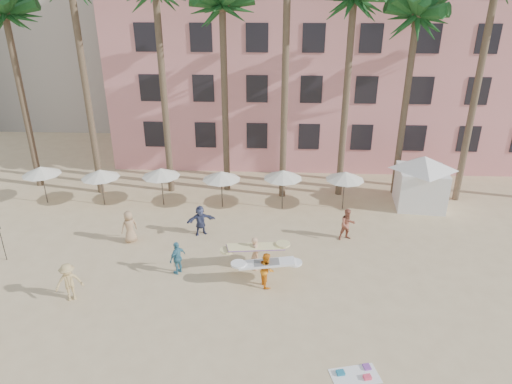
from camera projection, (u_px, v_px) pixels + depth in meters
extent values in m
plane|color=#D1B789|center=(211.00, 336.00, 19.09)|extent=(120.00, 120.00, 0.00)
cube|color=pink|center=(331.00, 57.00, 39.26)|extent=(35.00, 14.00, 16.00)
cylinder|color=brown|center=(24.00, 105.00, 31.52)|extent=(0.44, 0.44, 12.00)
cylinder|color=brown|center=(87.00, 94.00, 29.96)|extent=(0.44, 0.44, 14.00)
cylinder|color=brown|center=(164.00, 97.00, 30.29)|extent=(0.44, 0.44, 13.50)
cylinder|color=brown|center=(225.00, 104.00, 30.76)|extent=(0.44, 0.44, 12.50)
cylinder|color=brown|center=(285.00, 93.00, 29.25)|extent=(0.44, 0.44, 14.50)
cylinder|color=brown|center=(345.00, 103.00, 29.82)|extent=(0.44, 0.44, 13.00)
cylinder|color=brown|center=(404.00, 110.00, 30.30)|extent=(0.44, 0.44, 12.00)
cylinder|color=brown|center=(475.00, 99.00, 28.79)|extent=(0.44, 0.44, 14.00)
cylinder|color=#332B23|center=(44.00, 186.00, 30.61)|extent=(0.07, 0.07, 2.50)
cone|color=white|center=(41.00, 171.00, 30.16)|extent=(2.50, 2.50, 0.55)
cylinder|color=#332B23|center=(102.00, 188.00, 30.35)|extent=(0.07, 0.07, 2.40)
cone|color=white|center=(100.00, 174.00, 29.92)|extent=(2.50, 2.50, 0.55)
cylinder|color=#332B23|center=(162.00, 188.00, 30.32)|extent=(0.07, 0.07, 2.50)
cone|color=white|center=(161.00, 172.00, 29.88)|extent=(2.50, 2.50, 0.55)
cylinder|color=#332B23|center=(222.00, 190.00, 30.06)|extent=(0.07, 0.07, 2.40)
cone|color=white|center=(221.00, 175.00, 29.64)|extent=(2.50, 2.50, 0.55)
cylinder|color=#332B23|center=(283.00, 191.00, 29.74)|extent=(0.07, 0.07, 2.60)
cone|color=white|center=(283.00, 174.00, 29.28)|extent=(2.50, 2.50, 0.55)
cylinder|color=#332B23|center=(344.00, 191.00, 29.76)|extent=(0.07, 0.07, 2.50)
cone|color=white|center=(345.00, 176.00, 29.31)|extent=(2.50, 2.50, 0.55)
cube|color=white|center=(420.00, 188.00, 30.20)|extent=(3.28, 3.28, 2.60)
cone|color=white|center=(424.00, 163.00, 29.50)|extent=(4.92, 4.92, 0.90)
cube|color=white|center=(355.00, 376.00, 17.11)|extent=(1.98, 1.39, 0.02)
cube|color=teal|center=(341.00, 373.00, 17.18)|extent=(0.35, 0.31, 0.10)
cube|color=#EC415E|center=(367.00, 377.00, 16.97)|extent=(0.32, 0.28, 0.12)
cube|color=purple|center=(367.00, 367.00, 17.46)|extent=(0.32, 0.35, 0.08)
imported|color=tan|center=(256.00, 253.00, 23.38)|extent=(0.54, 0.73, 1.83)
cube|color=#EFE195|center=(256.00, 247.00, 23.23)|extent=(3.00, 1.48, 0.35)
imported|color=orange|center=(266.00, 269.00, 22.06)|extent=(0.92, 1.04, 1.79)
cube|color=white|center=(267.00, 263.00, 21.92)|extent=(2.76, 1.01, 0.29)
imported|color=#3A4165|center=(201.00, 220.00, 26.74)|extent=(1.78, 1.16, 1.83)
imported|color=teal|center=(178.00, 258.00, 23.03)|extent=(0.93, 1.12, 1.79)
imported|color=tan|center=(129.00, 227.00, 25.92)|extent=(1.11, 1.06, 1.91)
imported|color=tan|center=(69.00, 282.00, 21.01)|extent=(1.41, 1.15, 1.91)
imported|color=#A55B45|center=(347.00, 224.00, 26.19)|extent=(1.08, 0.94, 1.90)
cylinder|color=black|center=(3.00, 243.00, 24.09)|extent=(0.04, 0.04, 2.10)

